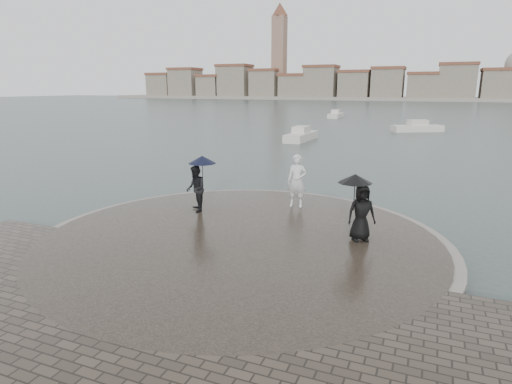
% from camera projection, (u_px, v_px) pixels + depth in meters
% --- Properties ---
extents(ground, '(400.00, 400.00, 0.00)m').
position_uv_depth(ground, '(177.00, 298.00, 9.91)').
color(ground, '#2B3835').
rests_on(ground, ground).
extents(kerb_ring, '(12.50, 12.50, 0.32)m').
position_uv_depth(kerb_ring, '(240.00, 242.00, 13.01)').
color(kerb_ring, gray).
rests_on(kerb_ring, ground).
extents(quay_tip, '(11.90, 11.90, 0.36)m').
position_uv_depth(quay_tip, '(240.00, 242.00, 13.00)').
color(quay_tip, '#2D261E').
rests_on(quay_tip, ground).
extents(statue, '(0.78, 0.56, 1.98)m').
position_uv_depth(statue, '(297.00, 181.00, 15.98)').
color(statue, silver).
rests_on(statue, quay_tip).
extents(visitor_left, '(1.26, 1.12, 2.04)m').
position_uv_depth(visitor_left, '(197.00, 182.00, 15.35)').
color(visitor_left, black).
rests_on(visitor_left, quay_tip).
extents(visitor_right, '(1.24, 1.03, 1.95)m').
position_uv_depth(visitor_right, '(360.00, 204.00, 12.44)').
color(visitor_right, black).
rests_on(visitor_right, quay_tip).
extents(far_skyline, '(260.00, 20.00, 37.00)m').
position_uv_depth(far_skyline, '(404.00, 85.00, 155.10)').
color(far_skyline, gray).
rests_on(far_skyline, ground).
extents(boats, '(28.59, 36.55, 1.50)m').
position_uv_depth(boats, '(396.00, 126.00, 49.11)').
color(boats, beige).
rests_on(boats, ground).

